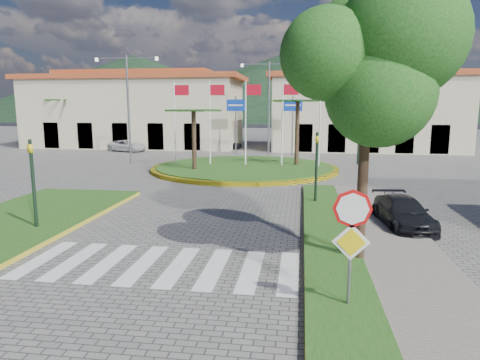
# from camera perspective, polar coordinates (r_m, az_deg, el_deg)

# --- Properties ---
(ground) EXTENTS (160.00, 160.00, 0.00)m
(ground) POSITION_cam_1_polar(r_m,az_deg,el_deg) (8.83, -20.11, -19.90)
(ground) COLOR #63615E
(ground) RESTS_ON ground
(sidewalk_right) EXTENTS (4.00, 28.00, 0.15)m
(sidewalk_right) POSITION_cam_1_polar(r_m,az_deg,el_deg) (9.89, 20.77, -16.10)
(sidewalk_right) COLOR gray
(sidewalk_right) RESTS_ON ground
(verge_right) EXTENTS (1.60, 28.00, 0.18)m
(verge_right) POSITION_cam_1_polar(r_m,az_deg,el_deg) (9.70, 13.55, -16.16)
(verge_right) COLOR #204914
(verge_right) RESTS_ON ground
(crosswalk) EXTENTS (8.00, 3.00, 0.01)m
(crosswalk) POSITION_cam_1_polar(r_m,az_deg,el_deg) (12.15, -11.03, -11.06)
(crosswalk) COLOR silver
(crosswalk) RESTS_ON ground
(roundabout_island) EXTENTS (12.70, 12.70, 6.00)m
(roundabout_island) POSITION_cam_1_polar(r_m,az_deg,el_deg) (29.24, 0.62, 1.67)
(roundabout_island) COLOR yellow
(roundabout_island) RESTS_ON ground
(stop_sign) EXTENTS (0.80, 0.11, 2.65)m
(stop_sign) POSITION_cam_1_polar(r_m,az_deg,el_deg) (9.07, 14.64, -6.53)
(stop_sign) COLOR slate
(stop_sign) RESTS_ON ground
(deciduous_tree) EXTENTS (3.60, 3.60, 6.80)m
(deciduous_tree) POSITION_cam_1_polar(r_m,az_deg,el_deg) (11.84, 16.71, 13.67)
(deciduous_tree) COLOR black
(deciduous_tree) RESTS_ON ground
(traffic_light_left) EXTENTS (0.15, 0.18, 3.20)m
(traffic_light_left) POSITION_cam_1_polar(r_m,az_deg,el_deg) (16.17, -25.91, 0.44)
(traffic_light_left) COLOR black
(traffic_light_left) RESTS_ON ground
(traffic_light_right) EXTENTS (0.15, 0.18, 3.20)m
(traffic_light_right) POSITION_cam_1_polar(r_m,az_deg,el_deg) (18.85, 10.17, 2.47)
(traffic_light_right) COLOR black
(traffic_light_right) RESTS_ON ground
(traffic_light_far) EXTENTS (0.18, 0.15, 3.20)m
(traffic_light_far) POSITION_cam_1_polar(r_m,az_deg,el_deg) (33.04, 15.52, 5.34)
(traffic_light_far) COLOR black
(traffic_light_far) RESTS_ON ground
(direction_sign_west) EXTENTS (1.60, 0.14, 5.20)m
(direction_sign_west) POSITION_cam_1_polar(r_m,az_deg,el_deg) (38.12, -0.58, 8.63)
(direction_sign_west) COLOR slate
(direction_sign_west) RESTS_ON ground
(direction_sign_east) EXTENTS (1.60, 0.14, 5.20)m
(direction_sign_east) POSITION_cam_1_polar(r_m,az_deg,el_deg) (37.68, 7.04, 8.55)
(direction_sign_east) COLOR slate
(direction_sign_east) RESTS_ON ground
(street_lamp_centre) EXTENTS (4.80, 0.16, 8.00)m
(street_lamp_centre) POSITION_cam_1_polar(r_m,az_deg,el_deg) (36.80, 3.88, 10.07)
(street_lamp_centre) COLOR slate
(street_lamp_centre) RESTS_ON ground
(street_lamp_west) EXTENTS (4.80, 0.16, 8.00)m
(street_lamp_west) POSITION_cam_1_polar(r_m,az_deg,el_deg) (33.28, -14.68, 9.82)
(street_lamp_west) COLOR slate
(street_lamp_west) RESTS_ON ground
(building_left) EXTENTS (23.32, 9.54, 8.05)m
(building_left) POSITION_cam_1_polar(r_m,az_deg,el_deg) (48.13, -13.68, 9.04)
(building_left) COLOR beige
(building_left) RESTS_ON ground
(building_right) EXTENTS (19.08, 9.54, 8.05)m
(building_right) POSITION_cam_1_polar(r_m,az_deg,el_deg) (45.11, 16.30, 8.90)
(building_right) COLOR beige
(building_right) RESTS_ON ground
(hill_far_west) EXTENTS (140.00, 140.00, 22.00)m
(hill_far_west) POSITION_cam_1_polar(r_m,az_deg,el_deg) (158.20, -13.88, 11.92)
(hill_far_west) COLOR black
(hill_far_west) RESTS_ON ground
(hill_far_mid) EXTENTS (180.00, 180.00, 30.00)m
(hill_far_mid) POSITION_cam_1_polar(r_m,az_deg,el_deg) (167.41, 12.40, 13.22)
(hill_far_mid) COLOR black
(hill_far_mid) RESTS_ON ground
(hill_near_back) EXTENTS (110.00, 110.00, 16.00)m
(hill_near_back) POSITION_cam_1_polar(r_m,az_deg,el_deg) (137.44, 2.53, 11.31)
(hill_near_back) COLOR black
(hill_near_back) RESTS_ON ground
(white_van) EXTENTS (4.26, 2.93, 1.08)m
(white_van) POSITION_cam_1_polar(r_m,az_deg,el_deg) (42.79, -14.78, 4.42)
(white_van) COLOR silver
(white_van) RESTS_ON ground
(car_dark_a) EXTENTS (3.44, 2.08, 1.10)m
(car_dark_a) POSITION_cam_1_polar(r_m,az_deg,el_deg) (43.90, -1.86, 4.88)
(car_dark_a) COLOR black
(car_dark_a) RESTS_ON ground
(car_dark_b) EXTENTS (4.10, 1.91, 1.30)m
(car_dark_b) POSITION_cam_1_polar(r_m,az_deg,el_deg) (43.67, 11.46, 4.80)
(car_dark_b) COLOR black
(car_dark_b) RESTS_ON ground
(car_side_right) EXTENTS (1.92, 3.85, 1.08)m
(car_side_right) POSITION_cam_1_polar(r_m,az_deg,el_deg) (16.41, 20.91, -4.09)
(car_side_right) COLOR black
(car_side_right) RESTS_ON ground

